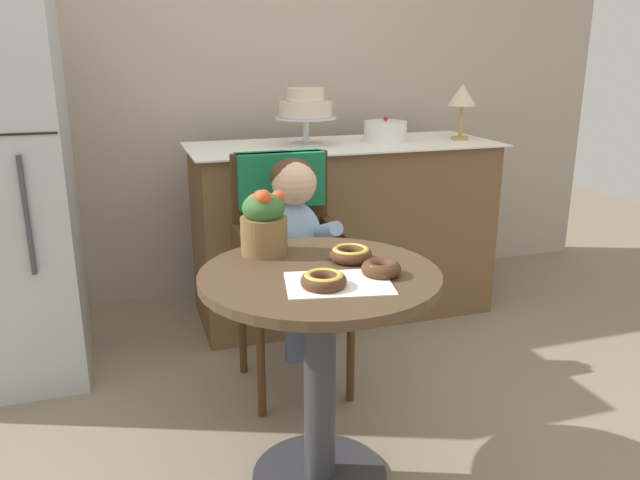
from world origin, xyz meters
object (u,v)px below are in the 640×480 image
object	(u,v)px
flower_vase	(264,222)
seated_child	(297,234)
tiered_cake_stand	(306,108)
table_lamp	(462,97)
donut_front	(381,268)
round_layer_cake	(385,131)
wicker_chair	(286,233)
cafe_table	(320,337)
donut_mid	(324,280)
donut_side	(351,253)

from	to	relation	value
flower_vase	seated_child	bearing A→B (deg)	58.04
tiered_cake_stand	table_lamp	distance (m)	0.83
donut_front	round_layer_cake	world-z (taller)	round_layer_cake
flower_vase	wicker_chair	bearing A→B (deg)	67.21
cafe_table	seated_child	distance (m)	0.58
cafe_table	table_lamp	bearing A→B (deg)	46.75
donut_front	donut_mid	world-z (taller)	donut_front
seated_child	tiered_cake_stand	bearing A→B (deg)	70.62
flower_vase	round_layer_cake	world-z (taller)	round_layer_cake
donut_front	tiered_cake_stand	distance (m)	1.44
tiered_cake_stand	table_lamp	xyz separation A→B (m)	(0.83, -0.04, 0.04)
cafe_table	flower_vase	bearing A→B (deg)	117.37
donut_side	donut_mid	bearing A→B (deg)	-127.93
donut_mid	table_lamp	world-z (taller)	table_lamp
donut_mid	cafe_table	bearing A→B (deg)	76.84
cafe_table	table_lamp	distance (m)	1.83
tiered_cake_stand	round_layer_cake	size ratio (longest dim) A/B	1.37
donut_mid	round_layer_cake	bearing A→B (deg)	60.60
tiered_cake_stand	wicker_chair	bearing A→B (deg)	-113.89
wicker_chair	round_layer_cake	xyz separation A→B (m)	(0.69, 0.61, 0.31)
donut_mid	donut_front	bearing A→B (deg)	12.58
donut_mid	round_layer_cake	xyz separation A→B (m)	(0.81, 1.43, 0.21)
donut_side	round_layer_cake	size ratio (longest dim) A/B	0.62
donut_side	table_lamp	distance (m)	1.64
donut_side	table_lamp	xyz separation A→B (m)	(1.06, 1.19, 0.37)
donut_front	donut_side	bearing A→B (deg)	103.25
donut_mid	tiered_cake_stand	xyz separation A→B (m)	(0.38, 1.43, 0.34)
seated_child	donut_side	bearing A→B (deg)	-85.40
round_layer_cake	table_lamp	xyz separation A→B (m)	(0.41, -0.05, 0.16)
donut_front	seated_child	bearing A→B (deg)	96.76
flower_vase	cafe_table	bearing A→B (deg)	-62.63
cafe_table	donut_mid	world-z (taller)	donut_mid
wicker_chair	table_lamp	xyz separation A→B (m)	(1.10, 0.56, 0.48)
wicker_chair	table_lamp	size ratio (longest dim) A/B	3.35
wicker_chair	round_layer_cake	bearing A→B (deg)	43.83
seated_child	cafe_table	bearing A→B (deg)	-98.90
tiered_cake_stand	donut_mid	bearing A→B (deg)	-104.95
wicker_chair	table_lamp	distance (m)	1.32
flower_vase	tiered_cake_stand	distance (m)	1.20
donut_mid	round_layer_cake	distance (m)	1.66
table_lamp	donut_mid	bearing A→B (deg)	-131.19
donut_mid	flower_vase	distance (m)	0.37
wicker_chair	flower_vase	distance (m)	0.55
wicker_chair	round_layer_cake	world-z (taller)	round_layer_cake
donut_side	tiered_cake_stand	bearing A→B (deg)	79.51
tiered_cake_stand	flower_vase	bearing A→B (deg)	-113.41
wicker_chair	donut_side	bearing A→B (deg)	-83.88
flower_vase	table_lamp	distance (m)	1.69
cafe_table	tiered_cake_stand	distance (m)	1.46
donut_side	flower_vase	world-z (taller)	flower_vase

